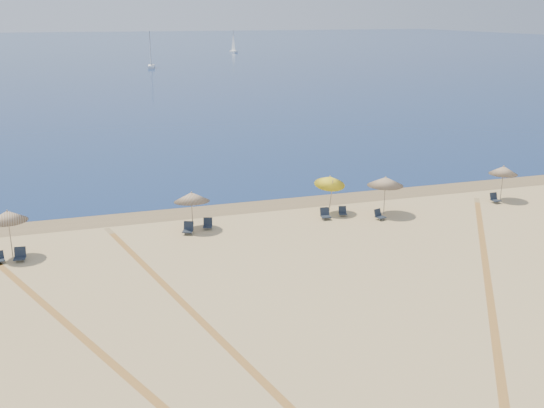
{
  "coord_description": "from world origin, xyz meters",
  "views": [
    {
      "loc": [
        -10.97,
        -14.59,
        12.47
      ],
      "look_at": [
        0.0,
        20.0,
        1.3
      ],
      "focal_mm": 41.3,
      "sensor_mm": 36.0,
      "label": 1
    }
  ],
  "objects": [
    {
      "name": "chair_4",
      "position": [
        -3.92,
        20.4,
        0.28
      ],
      "size": [
        0.69,
        0.76,
        0.65
      ],
      "rotation": [
        0.0,
        0.0,
        -0.29
      ],
      "color": "black",
      "rests_on": "ground"
    },
    {
      "name": "tire_tracks",
      "position": [
        -3.54,
        8.77,
        0.0
      ],
      "size": [
        57.34,
        39.66,
        0.0
      ],
      "color": "tan",
      "rests_on": "ground"
    },
    {
      "name": "umbrella_1",
      "position": [
        -14.77,
        19.06,
        2.3
      ],
      "size": [
        2.0,
        2.0,
        2.64
      ],
      "color": "gray",
      "rests_on": "ground"
    },
    {
      "name": "sailboat_2",
      "position": [
        7.1,
        135.47,
        2.51
      ],
      "size": [
        2.32,
        5.72,
        8.28
      ],
      "rotation": [
        0.0,
        0.0,
        -0.17
      ],
      "color": "white",
      "rests_on": "ocean"
    },
    {
      "name": "umbrella_5",
      "position": [
        16.67,
        20.17,
        2.12
      ],
      "size": [
        1.93,
        1.93,
        2.46
      ],
      "color": "gray",
      "rests_on": "ground"
    },
    {
      "name": "umbrella_2",
      "position": [
        -4.79,
        20.66,
        1.99
      ],
      "size": [
        2.14,
        2.17,
        2.33
      ],
      "color": "gray",
      "rests_on": "ground"
    },
    {
      "name": "ocean",
      "position": [
        0.0,
        225.0,
        0.01
      ],
      "size": [
        500.0,
        500.0,
        0.0
      ],
      "primitive_type": "plane",
      "color": "#0C2151",
      "rests_on": "ground"
    },
    {
      "name": "chair_8",
      "position": [
        15.89,
        19.77,
        0.29
      ],
      "size": [
        0.59,
        0.68,
        0.67
      ],
      "rotation": [
        0.0,
        0.0,
        0.05
      ],
      "color": "black",
      "rests_on": "ground"
    },
    {
      "name": "umbrella_3",
      "position": [
        4.2,
        21.01,
        2.18
      ],
      "size": [
        1.98,
        2.05,
        2.67
      ],
      "color": "gray",
      "rests_on": "ground"
    },
    {
      "name": "chair_6",
      "position": [
        4.83,
        20.27,
        0.26
      ],
      "size": [
        0.62,
        0.68,
        0.59
      ],
      "rotation": [
        0.0,
        0.0,
        -0.26
      ],
      "color": "black",
      "rests_on": "ground"
    },
    {
      "name": "umbrella_4",
      "position": [
        7.49,
        19.76,
        2.18
      ],
      "size": [
        2.3,
        2.3,
        2.52
      ],
      "color": "gray",
      "rests_on": "ground"
    },
    {
      "name": "chair_5",
      "position": [
        3.52,
        20.01,
        0.31
      ],
      "size": [
        0.65,
        0.74,
        0.7
      ],
      "rotation": [
        0.0,
        0.0,
        -0.12
      ],
      "color": "black",
      "rests_on": "ground"
    },
    {
      "name": "wet_sand",
      "position": [
        0.0,
        24.0,
        0.0
      ],
      "size": [
        500.0,
        500.0,
        0.0
      ],
      "primitive_type": "plane",
      "color": "olive",
      "rests_on": "ground"
    },
    {
      "name": "chair_7",
      "position": [
        6.71,
        18.89,
        0.28
      ],
      "size": [
        0.7,
        0.76,
        0.64
      ],
      "rotation": [
        0.0,
        0.0,
        0.34
      ],
      "color": "black",
      "rests_on": "ground"
    },
    {
      "name": "chair_2",
      "position": [
        -14.35,
        18.42,
        0.31
      ],
      "size": [
        0.63,
        0.72,
        0.7
      ],
      "rotation": [
        0.0,
        0.0,
        -0.08
      ],
      "color": "black",
      "rests_on": "ground"
    },
    {
      "name": "chair_3",
      "position": [
        -5.2,
        19.9,
        0.31
      ],
      "size": [
        0.79,
        0.85,
        0.7
      ],
      "rotation": [
        0.0,
        0.0,
        -0.39
      ],
      "color": "black",
      "rests_on": "ground"
    },
    {
      "name": "sailboat_1",
      "position": [
        39.92,
        186.91,
        2.13
      ],
      "size": [
        1.64,
        4.81,
        7.02
      ],
      "rotation": [
        0.0,
        0.0,
        0.09
      ],
      "color": "white",
      "rests_on": "ocean"
    }
  ]
}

